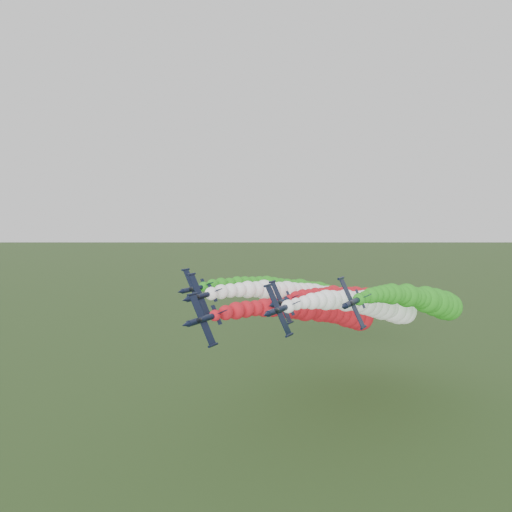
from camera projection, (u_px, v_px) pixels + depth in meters
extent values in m
plane|color=#334F22|center=(273.00, 490.00, 100.77)|extent=(3000.00, 3000.00, 0.00)
cylinder|color=black|center=(204.00, 319.00, 91.56)|extent=(1.56, 9.47, 1.56)
cone|color=black|center=(185.00, 325.00, 86.71)|extent=(1.42, 1.89, 1.42)
cone|color=black|center=(219.00, 314.00, 96.05)|extent=(1.42, 0.95, 1.42)
ellipsoid|color=black|center=(199.00, 320.00, 89.53)|extent=(0.95, 1.98, 1.06)
cube|color=black|center=(203.00, 319.00, 91.45)|extent=(4.69, 2.00, 9.07)
cylinder|color=black|center=(192.00, 294.00, 92.19)|extent=(0.62, 2.74, 0.62)
cylinder|color=black|center=(213.00, 345.00, 90.71)|extent=(0.62, 2.74, 0.62)
cube|color=black|center=(221.00, 313.00, 94.47)|extent=(2.23, 1.58, 1.23)
cube|color=black|center=(217.00, 315.00, 94.97)|extent=(1.90, 1.16, 3.61)
sphere|color=#AE131C|center=(215.00, 315.00, 94.77)|extent=(2.23, 2.23, 2.23)
sphere|color=#AE131C|center=(226.00, 313.00, 98.03)|extent=(3.00, 3.00, 3.00)
sphere|color=#AE131C|center=(236.00, 311.00, 101.29)|extent=(3.61, 3.61, 3.61)
sphere|color=#AE131C|center=(246.00, 309.00, 104.54)|extent=(3.61, 3.61, 3.61)
sphere|color=#AE131C|center=(255.00, 308.00, 107.76)|extent=(3.46, 3.46, 3.46)
sphere|color=#AE131C|center=(264.00, 308.00, 110.97)|extent=(4.20, 4.20, 4.20)
sphere|color=#AE131C|center=(273.00, 307.00, 114.17)|extent=(4.46, 4.46, 4.46)
sphere|color=#AE131C|center=(281.00, 307.00, 117.35)|extent=(4.47, 4.47, 4.47)
sphere|color=#AE131C|center=(289.00, 307.00, 120.51)|extent=(5.68, 5.68, 5.68)
sphere|color=#AE131C|center=(297.00, 308.00, 123.65)|extent=(5.82, 5.82, 5.82)
sphere|color=#AE131C|center=(305.00, 308.00, 126.78)|extent=(6.57, 6.57, 6.57)
sphere|color=#AE131C|center=(312.00, 309.00, 129.89)|extent=(5.54, 5.54, 5.54)
sphere|color=#AE131C|center=(319.00, 310.00, 132.98)|extent=(6.51, 6.51, 6.51)
sphere|color=#AE131C|center=(327.00, 311.00, 136.05)|extent=(6.31, 6.31, 6.31)
sphere|color=#AE131C|center=(333.00, 312.00, 139.11)|extent=(6.49, 6.49, 6.49)
sphere|color=#AE131C|center=(340.00, 313.00, 142.14)|extent=(6.62, 6.62, 6.62)
sphere|color=#AE131C|center=(347.00, 314.00, 145.16)|extent=(7.63, 7.63, 7.63)
sphere|color=#AE131C|center=(353.00, 316.00, 148.16)|extent=(7.82, 7.82, 7.82)
sphere|color=#AE131C|center=(359.00, 317.00, 151.14)|extent=(8.34, 8.34, 8.34)
cylinder|color=black|center=(201.00, 296.00, 103.89)|extent=(1.56, 9.47, 1.56)
cone|color=black|center=(185.00, 300.00, 99.04)|extent=(1.42, 1.89, 1.42)
cone|color=black|center=(215.00, 293.00, 108.38)|extent=(1.42, 0.95, 1.42)
ellipsoid|color=black|center=(197.00, 297.00, 101.86)|extent=(0.95, 1.98, 1.06)
cube|color=black|center=(200.00, 296.00, 103.78)|extent=(4.69, 2.00, 9.07)
cylinder|color=black|center=(191.00, 274.00, 104.52)|extent=(0.62, 2.74, 0.62)
cylinder|color=black|center=(209.00, 319.00, 103.05)|extent=(0.62, 2.74, 0.62)
cube|color=black|center=(216.00, 291.00, 106.80)|extent=(2.23, 1.58, 1.23)
cube|color=black|center=(213.00, 293.00, 107.30)|extent=(1.90, 1.16, 3.61)
sphere|color=white|center=(211.00, 294.00, 107.10)|extent=(2.87, 2.87, 2.87)
sphere|color=white|center=(221.00, 292.00, 110.37)|extent=(3.30, 3.30, 3.30)
sphere|color=white|center=(230.00, 291.00, 113.62)|extent=(3.26, 3.26, 3.26)
sphere|color=white|center=(239.00, 290.00, 116.87)|extent=(3.47, 3.47, 3.47)
sphere|color=white|center=(248.00, 289.00, 120.09)|extent=(4.17, 4.17, 4.17)
sphere|color=white|center=(256.00, 289.00, 123.31)|extent=(4.00, 4.00, 4.00)
sphere|color=white|center=(264.00, 289.00, 126.50)|extent=(4.99, 4.99, 4.99)
sphere|color=white|center=(272.00, 290.00, 129.68)|extent=(4.54, 4.54, 4.54)
sphere|color=white|center=(280.00, 290.00, 132.84)|extent=(4.62, 4.62, 4.62)
sphere|color=white|center=(287.00, 291.00, 135.98)|extent=(5.54, 5.54, 5.54)
sphere|color=white|center=(294.00, 292.00, 139.11)|extent=(5.35, 5.35, 5.35)
sphere|color=white|center=(301.00, 293.00, 142.22)|extent=(5.80, 5.80, 5.80)
sphere|color=white|center=(308.00, 294.00, 145.31)|extent=(6.51, 6.51, 6.51)
sphere|color=white|center=(315.00, 295.00, 148.38)|extent=(6.93, 6.93, 6.93)
sphere|color=white|center=(321.00, 297.00, 151.44)|extent=(6.66, 6.66, 6.66)
sphere|color=white|center=(328.00, 298.00, 154.48)|extent=(7.53, 7.53, 7.53)
sphere|color=white|center=(334.00, 299.00, 157.49)|extent=(7.38, 7.38, 7.38)
sphere|color=white|center=(340.00, 301.00, 160.49)|extent=(8.89, 8.89, 8.89)
sphere|color=white|center=(346.00, 303.00, 163.48)|extent=(8.77, 8.77, 8.77)
cylinder|color=black|center=(280.00, 310.00, 93.66)|extent=(1.56, 9.47, 1.56)
cone|color=black|center=(266.00, 315.00, 88.81)|extent=(1.42, 1.89, 1.42)
cone|color=black|center=(291.00, 305.00, 98.15)|extent=(1.42, 0.95, 1.42)
ellipsoid|color=black|center=(276.00, 311.00, 91.63)|extent=(0.95, 1.98, 1.06)
cube|color=black|center=(278.00, 310.00, 93.55)|extent=(4.69, 2.00, 9.07)
cylinder|color=black|center=(268.00, 285.00, 94.29)|extent=(0.62, 2.74, 0.62)
cylinder|color=black|center=(289.00, 335.00, 92.82)|extent=(0.62, 2.74, 0.62)
cube|color=black|center=(294.00, 304.00, 96.57)|extent=(2.23, 1.58, 1.23)
cube|color=black|center=(289.00, 306.00, 97.07)|extent=(1.90, 1.16, 3.61)
sphere|color=white|center=(288.00, 306.00, 96.87)|extent=(2.65, 2.65, 2.65)
sphere|color=white|center=(296.00, 304.00, 100.14)|extent=(2.53, 2.53, 2.53)
sphere|color=white|center=(304.00, 302.00, 103.39)|extent=(2.79, 2.79, 2.79)
sphere|color=white|center=(312.00, 301.00, 106.64)|extent=(3.56, 3.56, 3.56)
sphere|color=white|center=(319.00, 300.00, 109.86)|extent=(3.78, 3.78, 3.78)
sphere|color=white|center=(326.00, 300.00, 113.08)|extent=(4.65, 4.65, 4.65)
sphere|color=white|center=(333.00, 300.00, 116.27)|extent=(4.52, 4.52, 4.52)
sphere|color=white|center=(339.00, 300.00, 119.45)|extent=(4.38, 4.38, 4.38)
sphere|color=white|center=(346.00, 300.00, 122.61)|extent=(5.46, 5.46, 5.46)
sphere|color=white|center=(352.00, 301.00, 125.76)|extent=(4.87, 4.87, 4.87)
sphere|color=white|center=(358.00, 302.00, 128.88)|extent=(5.61, 5.61, 5.61)
sphere|color=white|center=(364.00, 302.00, 131.99)|extent=(6.55, 6.55, 6.55)
sphere|color=white|center=(370.00, 303.00, 135.08)|extent=(6.98, 6.98, 6.98)
sphere|color=white|center=(376.00, 304.00, 138.15)|extent=(7.50, 7.50, 7.50)
sphere|color=white|center=(382.00, 306.00, 141.21)|extent=(8.03, 8.03, 8.03)
sphere|color=white|center=(387.00, 307.00, 144.25)|extent=(6.64, 6.64, 6.64)
sphere|color=white|center=(393.00, 308.00, 147.26)|extent=(8.31, 8.31, 8.31)
sphere|color=white|center=(398.00, 310.00, 150.26)|extent=(8.65, 8.65, 8.65)
sphere|color=white|center=(404.00, 311.00, 153.25)|extent=(7.79, 7.79, 7.79)
cylinder|color=black|center=(195.00, 289.00, 117.89)|extent=(1.56, 9.47, 1.56)
cone|color=black|center=(180.00, 292.00, 113.03)|extent=(1.42, 1.89, 1.42)
cone|color=black|center=(207.00, 286.00, 122.37)|extent=(1.42, 0.95, 1.42)
ellipsoid|color=black|center=(191.00, 289.00, 115.86)|extent=(0.95, 1.98, 1.06)
cube|color=black|center=(194.00, 289.00, 117.78)|extent=(4.69, 2.00, 9.07)
cylinder|color=black|center=(186.00, 270.00, 118.51)|extent=(0.62, 2.74, 0.62)
cylinder|color=black|center=(202.00, 309.00, 117.04)|extent=(0.62, 2.74, 0.62)
cube|color=black|center=(208.00, 285.00, 120.80)|extent=(2.23, 1.58, 1.23)
cube|color=black|center=(205.00, 286.00, 121.29)|extent=(1.90, 1.16, 3.61)
sphere|color=#258A1A|center=(204.00, 287.00, 121.09)|extent=(2.41, 2.41, 2.41)
sphere|color=#258A1A|center=(212.00, 285.00, 124.36)|extent=(3.10, 3.10, 3.10)
sphere|color=#258A1A|center=(221.00, 284.00, 127.62)|extent=(3.43, 3.43, 3.43)
sphere|color=#258A1A|center=(229.00, 284.00, 130.86)|extent=(3.22, 3.22, 3.22)
sphere|color=#258A1A|center=(237.00, 284.00, 134.09)|extent=(3.93, 3.93, 3.93)
sphere|color=#258A1A|center=(245.00, 284.00, 137.30)|extent=(4.09, 4.09, 4.09)
sphere|color=#258A1A|center=(252.00, 284.00, 140.49)|extent=(4.25, 4.25, 4.25)
sphere|color=#258A1A|center=(260.00, 284.00, 143.67)|extent=(4.77, 4.77, 4.77)
sphere|color=#258A1A|center=(267.00, 285.00, 146.83)|extent=(5.45, 5.45, 5.45)
sphere|color=#258A1A|center=(274.00, 286.00, 149.98)|extent=(5.31, 5.31, 5.31)
sphere|color=#258A1A|center=(280.00, 287.00, 153.10)|extent=(5.25, 5.25, 5.25)
sphere|color=#258A1A|center=(287.00, 288.00, 156.21)|extent=(5.64, 5.64, 5.64)
sphere|color=#258A1A|center=(294.00, 289.00, 159.30)|extent=(5.99, 5.99, 5.99)
sphere|color=#258A1A|center=(300.00, 290.00, 162.38)|extent=(7.34, 7.34, 7.34)
sphere|color=#258A1A|center=(306.00, 291.00, 165.43)|extent=(6.88, 6.88, 6.88)
sphere|color=#258A1A|center=(312.00, 293.00, 168.47)|extent=(7.59, 7.59, 7.59)
sphere|color=#258A1A|center=(318.00, 294.00, 171.49)|extent=(8.61, 8.61, 8.61)
sphere|color=#258A1A|center=(324.00, 296.00, 174.49)|extent=(8.30, 8.30, 8.30)
sphere|color=#258A1A|center=(330.00, 297.00, 177.47)|extent=(8.54, 8.54, 8.54)
cylinder|color=black|center=(353.00, 302.00, 94.44)|extent=(1.56, 9.47, 1.56)
cone|color=black|center=(343.00, 307.00, 89.59)|extent=(1.42, 1.89, 1.42)
cone|color=black|center=(361.00, 298.00, 98.93)|extent=(1.42, 0.95, 1.42)
ellipsoid|color=black|center=(351.00, 303.00, 92.41)|extent=(0.95, 1.98, 1.06)
cube|color=black|center=(352.00, 303.00, 94.33)|extent=(4.69, 2.00, 9.07)
cylinder|color=black|center=(341.00, 278.00, 95.07)|extent=(0.62, 2.74, 0.62)
cylinder|color=black|center=(363.00, 327.00, 93.59)|extent=(0.62, 2.74, 0.62)
cube|color=black|center=(365.00, 297.00, 97.35)|extent=(2.23, 1.58, 1.23)
cube|color=black|center=(360.00, 299.00, 97.84)|extent=(1.90, 1.16, 3.61)
sphere|color=#258A1A|center=(359.00, 299.00, 97.64)|extent=(2.51, 2.51, 2.51)
sphere|color=#258A1A|center=(365.00, 297.00, 100.91)|extent=(2.57, 2.57, 2.57)
sphere|color=#258A1A|center=(371.00, 296.00, 104.17)|extent=(3.36, 3.36, 3.36)
sphere|color=#258A1A|center=(376.00, 295.00, 107.41)|extent=(3.52, 3.52, 3.52)
sphere|color=#258A1A|center=(381.00, 294.00, 110.64)|extent=(3.92, 3.92, 3.92)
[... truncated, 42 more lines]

